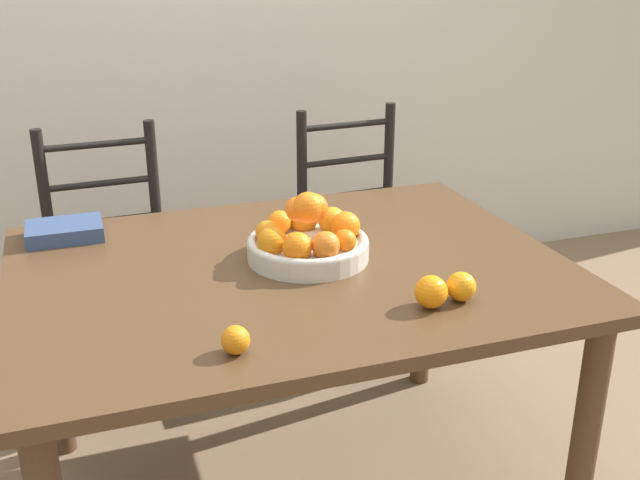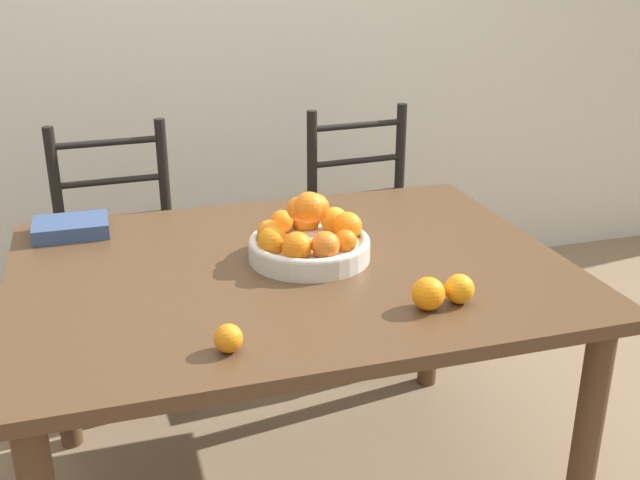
{
  "view_description": "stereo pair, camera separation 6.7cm",
  "coord_description": "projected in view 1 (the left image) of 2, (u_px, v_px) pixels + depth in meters",
  "views": [
    {
      "loc": [
        -0.52,
        -1.73,
        1.53
      ],
      "look_at": [
        0.06,
        -0.07,
        0.84
      ],
      "focal_mm": 42.0,
      "sensor_mm": 36.0,
      "label": 1
    },
    {
      "loc": [
        -0.45,
        -1.76,
        1.53
      ],
      "look_at": [
        0.06,
        -0.07,
        0.84
      ],
      "focal_mm": 42.0,
      "sensor_mm": 36.0,
      "label": 2
    }
  ],
  "objects": [
    {
      "name": "orange_loose_1",
      "position": [
        236.0,
        340.0,
        1.53
      ],
      "size": [
        0.06,
        0.06,
        0.06
      ],
      "color": "orange",
      "rests_on": "dining_table"
    },
    {
      "name": "orange_loose_0",
      "position": [
        461.0,
        287.0,
        1.76
      ],
      "size": [
        0.07,
        0.07,
        0.07
      ],
      "color": "orange",
      "rests_on": "dining_table"
    },
    {
      "name": "orange_loose_2",
      "position": [
        431.0,
        292.0,
        1.73
      ],
      "size": [
        0.08,
        0.08,
        0.08
      ],
      "color": "orange",
      "rests_on": "dining_table"
    },
    {
      "name": "chair_right",
      "position": [
        360.0,
        239.0,
        2.94
      ],
      "size": [
        0.45,
        0.43,
        0.96
      ],
      "rotation": [
        0.0,
        0.0,
        0.07
      ],
      "color": "black",
      "rests_on": "ground_plane"
    },
    {
      "name": "fruit_bowl",
      "position": [
        308.0,
        239.0,
        1.99
      ],
      "size": [
        0.33,
        0.33,
        0.19
      ],
      "color": "beige",
      "rests_on": "dining_table"
    },
    {
      "name": "wall_back",
      "position": [
        181.0,
        6.0,
        3.12
      ],
      "size": [
        8.0,
        0.06,
        2.6
      ],
      "color": "beige",
      "rests_on": "ground_plane"
    },
    {
      "name": "book_stack",
      "position": [
        65.0,
        231.0,
        2.14
      ],
      "size": [
        0.21,
        0.15,
        0.04
      ],
      "color": "#334770",
      "rests_on": "dining_table"
    },
    {
      "name": "dining_table",
      "position": [
        291.0,
        298.0,
        2.0
      ],
      "size": [
        1.44,
        1.08,
        0.75
      ],
      "color": "#4C331E",
      "rests_on": "ground_plane"
    },
    {
      "name": "chair_left",
      "position": [
        113.0,
        270.0,
        2.66
      ],
      "size": [
        0.44,
        0.42,
        0.96
      ],
      "rotation": [
        0.0,
        0.0,
        0.05
      ],
      "color": "black",
      "rests_on": "ground_plane"
    }
  ]
}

